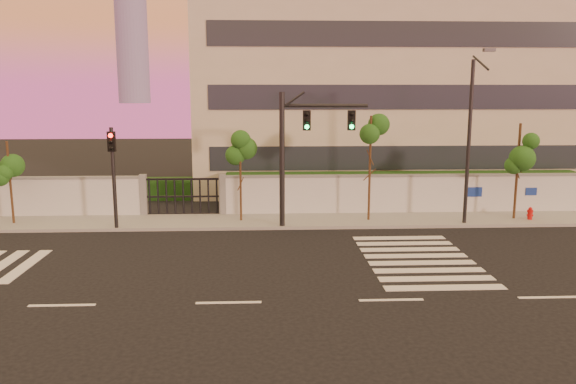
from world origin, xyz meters
name	(u,v)px	position (x,y,z in m)	size (l,w,h in m)	color
ground	(229,303)	(0.00, 0.00, 0.00)	(120.00, 120.00, 0.00)	black
sidewalk	(241,221)	(0.00, 10.50, 0.07)	(60.00, 3.00, 0.15)	gray
perimeter_wall	(244,196)	(0.10, 12.00, 1.07)	(60.00, 0.36, 2.20)	silver
hedge_row	(265,191)	(1.17, 14.74, 0.82)	(41.00, 4.25, 1.80)	#153710
institutional_building	(380,94)	(9.00, 21.99, 6.16)	(24.40, 12.40, 12.25)	#BAB29E
road_markings	(192,265)	(-1.58, 3.76, 0.01)	(57.00, 7.62, 0.02)	silver
street_tree_c	(9,164)	(-10.81, 10.36, 2.98)	(1.35, 1.07, 4.05)	#382314
street_tree_d	(241,159)	(0.01, 10.45, 3.15)	(1.33, 1.06, 4.28)	#382314
street_tree_e	(371,145)	(6.24, 10.32, 3.82)	(1.39, 1.11, 5.20)	#382314
street_tree_f	(519,150)	(13.48, 10.29, 3.55)	(1.53, 1.22, 4.82)	#382314
traffic_signal_main	(299,144)	(2.74, 9.21, 3.99)	(3.99, 0.47, 6.31)	black
traffic_signal_secondary	(113,166)	(-5.70, 9.18, 3.02)	(0.37, 0.35, 4.75)	black
streetlight_east	(471,134)	(10.67, 9.29, 4.39)	(0.49, 1.96, 8.13)	black
fire_hydrant	(530,215)	(14.12, 10.00, 0.38)	(0.30, 0.28, 0.76)	#B40C0C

